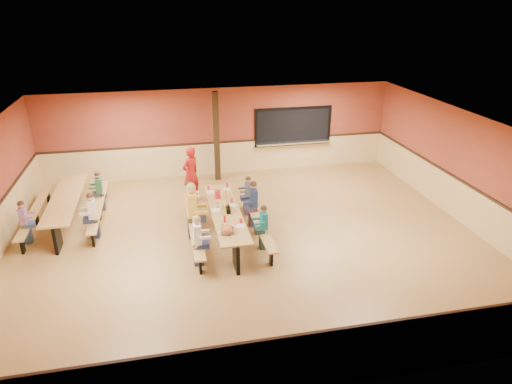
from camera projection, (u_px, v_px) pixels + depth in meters
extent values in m
plane|color=olive|center=(248.00, 240.00, 11.75)|extent=(12.00, 12.00, 0.00)
cube|color=#973F2C|center=(220.00, 132.00, 15.65)|extent=(12.00, 0.04, 3.00)
cube|color=#973F2C|center=(313.00, 315.00, 6.67)|extent=(12.00, 0.04, 3.00)
cube|color=#973F2C|center=(466.00, 169.00, 12.30)|extent=(0.04, 10.00, 3.00)
cube|color=white|center=(247.00, 127.00, 10.57)|extent=(12.00, 10.00, 0.04)
cube|color=black|center=(293.00, 126.00, 16.10)|extent=(2.60, 0.06, 1.20)
cube|color=silver|center=(293.00, 143.00, 16.24)|extent=(2.70, 0.28, 0.06)
cube|color=black|center=(217.00, 137.00, 15.07)|extent=(0.18, 0.18, 3.00)
cube|color=#B28646|center=(226.00, 212.00, 11.64)|extent=(0.75, 3.60, 0.04)
cube|color=black|center=(236.00, 255.00, 10.40)|extent=(0.08, 0.60, 0.70)
cube|color=black|center=(218.00, 200.00, 13.18)|extent=(0.08, 0.60, 0.70)
cube|color=#B28646|center=(194.00, 225.00, 11.60)|extent=(0.26, 3.60, 0.04)
cube|color=black|center=(194.00, 233.00, 11.69)|extent=(0.06, 0.18, 0.41)
cube|color=#B28646|center=(257.00, 219.00, 11.91)|extent=(0.26, 3.60, 0.04)
cube|color=black|center=(257.00, 227.00, 12.00)|extent=(0.06, 0.18, 0.41)
cube|color=#B28646|center=(65.00, 198.00, 12.44)|extent=(0.75, 3.60, 0.04)
cube|color=black|center=(57.00, 237.00, 11.20)|extent=(0.08, 0.60, 0.70)
cube|color=black|center=(76.00, 189.00, 13.98)|extent=(0.08, 0.60, 0.70)
cube|color=#B28646|center=(35.00, 210.00, 12.40)|extent=(0.26, 3.60, 0.04)
cube|color=black|center=(37.00, 218.00, 12.49)|extent=(0.06, 0.18, 0.41)
cube|color=#B28646|center=(98.00, 205.00, 12.71)|extent=(0.26, 3.60, 0.04)
cube|color=black|center=(99.00, 212.00, 12.80)|extent=(0.06, 0.18, 0.41)
imported|color=#B01B14|center=(191.00, 174.00, 13.80)|extent=(0.73, 0.70, 1.68)
cylinder|color=red|center=(218.00, 194.00, 12.35)|extent=(0.16, 0.16, 0.22)
cube|color=black|center=(228.00, 211.00, 11.50)|extent=(0.10, 0.14, 0.13)
cylinder|color=yellow|center=(225.00, 208.00, 11.63)|extent=(0.06, 0.06, 0.17)
cylinder|color=#B2140F|center=(225.00, 219.00, 11.05)|extent=(0.06, 0.06, 0.17)
cube|color=black|center=(227.00, 207.00, 11.80)|extent=(0.16, 0.16, 0.06)
cube|color=#B28646|center=(226.00, 197.00, 11.69)|extent=(0.02, 0.09, 0.50)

